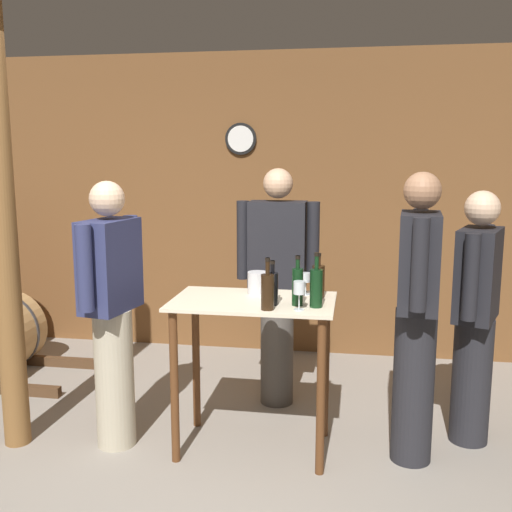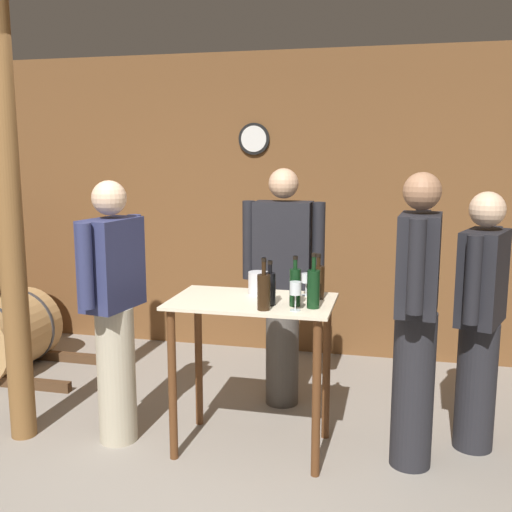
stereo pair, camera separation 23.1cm
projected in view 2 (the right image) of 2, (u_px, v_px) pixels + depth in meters
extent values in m
cube|color=brown|center=(285.00, 206.00, 5.40)|extent=(8.40, 0.05, 2.70)
cylinder|color=black|center=(254.00, 139.00, 5.32)|extent=(0.28, 0.03, 0.28)
cylinder|color=white|center=(254.00, 139.00, 5.31)|extent=(0.23, 0.01, 0.23)
cylinder|color=tan|center=(4.00, 334.00, 5.03)|extent=(0.64, 0.78, 0.64)
cylinder|color=#38383D|center=(21.00, 326.00, 5.25)|extent=(0.65, 0.03, 0.65)
cube|color=beige|center=(252.00, 301.00, 3.59)|extent=(0.98, 0.60, 0.02)
cylinder|color=#593319|center=(172.00, 385.00, 3.54)|extent=(0.05, 0.05, 0.93)
cylinder|color=#593319|center=(316.00, 399.00, 3.34)|extent=(0.05, 0.05, 0.93)
cylinder|color=#593319|center=(199.00, 358.00, 4.00)|extent=(0.05, 0.05, 0.93)
cylinder|color=#593319|center=(326.00, 369.00, 3.80)|extent=(0.05, 0.05, 0.93)
cylinder|color=brown|center=(10.00, 230.00, 3.68)|extent=(0.16, 0.16, 2.70)
cylinder|color=black|center=(264.00, 292.00, 3.34)|extent=(0.07, 0.07, 0.20)
cylinder|color=black|center=(264.00, 266.00, 3.32)|extent=(0.02, 0.02, 0.10)
cylinder|color=black|center=(264.00, 260.00, 3.31)|extent=(0.03, 0.03, 0.02)
cylinder|color=black|center=(270.00, 289.00, 3.45)|extent=(0.07, 0.07, 0.19)
cylinder|color=black|center=(270.00, 267.00, 3.43)|extent=(0.02, 0.02, 0.07)
cylinder|color=black|center=(270.00, 262.00, 3.42)|extent=(0.03, 0.03, 0.02)
cylinder|color=black|center=(295.00, 288.00, 3.43)|extent=(0.06, 0.06, 0.22)
cylinder|color=black|center=(295.00, 263.00, 3.40)|extent=(0.02, 0.02, 0.08)
cylinder|color=black|center=(295.00, 258.00, 3.40)|extent=(0.03, 0.03, 0.02)
cylinder|color=black|center=(318.00, 282.00, 3.60)|extent=(0.08, 0.08, 0.20)
cylinder|color=black|center=(319.00, 260.00, 3.58)|extent=(0.02, 0.02, 0.08)
cylinder|color=black|center=(319.00, 255.00, 3.58)|extent=(0.03, 0.03, 0.02)
cylinder|color=black|center=(313.00, 289.00, 3.38)|extent=(0.07, 0.07, 0.22)
cylinder|color=black|center=(314.00, 262.00, 3.35)|extent=(0.02, 0.02, 0.10)
cylinder|color=black|center=(314.00, 255.00, 3.35)|extent=(0.03, 0.03, 0.02)
cylinder|color=silver|center=(295.00, 310.00, 3.34)|extent=(0.06, 0.06, 0.00)
cylinder|color=silver|center=(295.00, 302.00, 3.33)|extent=(0.01, 0.01, 0.09)
cylinder|color=silver|center=(296.00, 288.00, 3.32)|extent=(0.07, 0.07, 0.07)
cylinder|color=silver|center=(306.00, 295.00, 3.70)|extent=(0.06, 0.06, 0.00)
cylinder|color=silver|center=(306.00, 289.00, 3.69)|extent=(0.01, 0.01, 0.08)
cylinder|color=silver|center=(306.00, 278.00, 3.68)|extent=(0.06, 0.06, 0.06)
cylinder|color=silver|center=(258.00, 283.00, 3.73)|extent=(0.12, 0.12, 0.14)
cylinder|color=#B7AD93|center=(116.00, 375.00, 3.78)|extent=(0.24, 0.24, 0.87)
cube|color=navy|center=(112.00, 264.00, 3.66)|extent=(0.29, 0.43, 0.55)
sphere|color=beige|center=(109.00, 198.00, 3.59)|extent=(0.21, 0.21, 0.21)
cylinder|color=navy|center=(85.00, 266.00, 3.43)|extent=(0.09, 0.09, 0.50)
cylinder|color=navy|center=(135.00, 253.00, 3.88)|extent=(0.09, 0.09, 0.50)
cylinder|color=#232328|center=(413.00, 390.00, 3.47)|extent=(0.24, 0.24, 0.93)
cube|color=black|center=(419.00, 264.00, 3.34)|extent=(0.25, 0.42, 0.56)
sphere|color=#9E7051|center=(422.00, 191.00, 3.27)|extent=(0.21, 0.21, 0.21)
cylinder|color=black|center=(421.00, 252.00, 3.57)|extent=(0.09, 0.09, 0.50)
cylinder|color=black|center=(416.00, 267.00, 3.10)|extent=(0.09, 0.09, 0.50)
cylinder|color=#4C4742|center=(282.00, 346.00, 4.35)|extent=(0.24, 0.24, 0.86)
cube|color=black|center=(283.00, 246.00, 4.23)|extent=(0.40, 0.22, 0.62)
sphere|color=tan|center=(284.00, 183.00, 4.15)|extent=(0.21, 0.21, 0.21)
cylinder|color=black|center=(318.00, 242.00, 4.17)|extent=(0.09, 0.09, 0.56)
cylinder|color=black|center=(249.00, 240.00, 4.28)|extent=(0.09, 0.09, 0.56)
cylinder|color=#232328|center=(476.00, 386.00, 3.69)|extent=(0.24, 0.24, 0.80)
cube|color=black|center=(483.00, 277.00, 3.57)|extent=(0.34, 0.45, 0.56)
sphere|color=beige|center=(487.00, 209.00, 3.50)|extent=(0.21, 0.21, 0.21)
cylinder|color=black|center=(493.00, 266.00, 3.77)|extent=(0.09, 0.09, 0.51)
cylinder|color=black|center=(473.00, 280.00, 3.36)|extent=(0.09, 0.09, 0.51)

